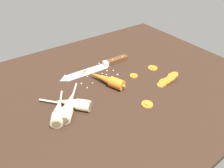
{
  "coord_description": "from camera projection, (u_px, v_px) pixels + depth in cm",
  "views": [
    {
      "loc": [
        -34.47,
        -51.51,
        47.98
      ],
      "look_at": [
        0.0,
        -2.0,
        1.5
      ],
      "focal_mm": 30.44,
      "sensor_mm": 36.0,
      "label": 1
    }
  ],
  "objects": [
    {
      "name": "chefs_knife",
      "position": [
        95.0,
        68.0,
        0.87
      ],
      "size": [
        34.82,
        5.28,
        4.18
      ],
      "color": "silver",
      "rests_on": "ground_plane"
    },
    {
      "name": "carrot_slice_stray_mid",
      "position": [
        134.0,
        75.0,
        0.83
      ],
      "size": [
        3.46,
        3.46,
        0.7
      ],
      "color": "orange",
      "rests_on": "ground_plane"
    },
    {
      "name": "carrot_slice_stack",
      "position": [
        168.0,
        80.0,
        0.79
      ],
      "size": [
        10.8,
        3.89,
        3.47
      ],
      "color": "orange",
      "rests_on": "ground_plane"
    },
    {
      "name": "parsnip_front",
      "position": [
        73.0,
        103.0,
        0.67
      ],
      "size": [
        14.79,
        16.0,
        4.0
      ],
      "color": "beige",
      "rests_on": "ground_plane"
    },
    {
      "name": "parsnip_mid_left",
      "position": [
        58.0,
        112.0,
        0.63
      ],
      "size": [
        10.17,
        16.35,
        4.0
      ],
      "color": "beige",
      "rests_on": "ground_plane"
    },
    {
      "name": "parsnip_mid_right",
      "position": [
        69.0,
        106.0,
        0.66
      ],
      "size": [
        14.17,
        17.79,
        4.0
      ],
      "color": "beige",
      "rests_on": "ground_plane"
    },
    {
      "name": "whole_carrot",
      "position": [
        107.0,
        80.0,
        0.78
      ],
      "size": [
        10.07,
        19.46,
        4.2
      ],
      "color": "orange",
      "rests_on": "ground_plane"
    },
    {
      "name": "mince_crumbs",
      "position": [
        97.0,
        73.0,
        0.84
      ],
      "size": [
        20.9,
        13.79,
        0.87
      ],
      "color": "beige",
      "rests_on": "ground_plane"
    },
    {
      "name": "carrot_slice_stray_near",
      "position": [
        147.0,
        104.0,
        0.69
      ],
      "size": [
        4.18,
        4.18,
        0.7
      ],
      "color": "orange",
      "rests_on": "ground_plane"
    },
    {
      "name": "carrot_slice_stray_far",
      "position": [
        153.0,
        68.0,
        0.88
      ],
      "size": [
        4.33,
        4.33,
        0.7
      ],
      "color": "orange",
      "rests_on": "ground_plane"
    },
    {
      "name": "ground_plane",
      "position": [
        109.0,
        88.0,
        0.8
      ],
      "size": [
        120.0,
        90.0,
        4.0
      ],
      "primitive_type": "cube",
      "color": "#332116"
    }
  ]
}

